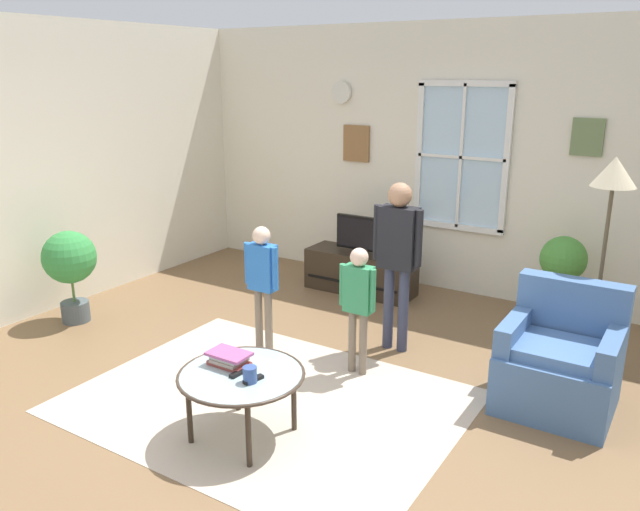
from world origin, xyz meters
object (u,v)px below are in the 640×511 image
at_px(armchair, 560,363).
at_px(cup, 250,375).
at_px(tv_stand, 361,272).
at_px(television, 361,234).
at_px(book_stack, 229,359).
at_px(person_blue_shirt, 262,274).
at_px(floor_lamp, 612,194).
at_px(person_green_shirt, 358,296).
at_px(potted_plant_by_window, 561,276).
at_px(potted_plant_corner, 70,263).
at_px(coffee_table, 241,377).
at_px(remote_near_books, 253,379).
at_px(remote_near_cup, 239,373).
at_px(person_black_shirt, 398,248).

height_order(armchair, cup, armchair).
height_order(tv_stand, television, television).
relative_size(book_stack, person_blue_shirt, 0.25).
height_order(book_stack, floor_lamp, floor_lamp).
bearing_deg(floor_lamp, person_green_shirt, -146.67).
distance_m(armchair, person_green_shirt, 1.51).
bearing_deg(potted_plant_by_window, potted_plant_corner, -148.92).
height_order(book_stack, potted_plant_corner, potted_plant_corner).
height_order(television, floor_lamp, floor_lamp).
xyz_separation_m(armchair, potted_plant_corner, (-4.21, -0.82, 0.25)).
distance_m(book_stack, person_blue_shirt, 1.21).
bearing_deg(floor_lamp, potted_plant_by_window, 117.11).
xyz_separation_m(television, floor_lamp, (2.43, -0.66, 0.78)).
distance_m(coffee_table, person_green_shirt, 1.21).
xyz_separation_m(remote_near_books, person_green_shirt, (0.07, 1.22, 0.18)).
xyz_separation_m(armchair, coffee_table, (-1.63, -1.50, 0.10)).
bearing_deg(potted_plant_by_window, person_green_shirt, -120.91).
distance_m(coffee_table, remote_near_cup, 0.04).
xyz_separation_m(tv_stand, remote_near_cup, (0.69, -2.87, 0.24)).
distance_m(tv_stand, person_green_shirt, 1.95).
distance_m(person_black_shirt, potted_plant_by_window, 1.72).
bearing_deg(tv_stand, television, -90.00).
relative_size(coffee_table, remote_near_cup, 5.83).
relative_size(cup, person_green_shirt, 0.10).
bearing_deg(remote_near_books, remote_near_cup, 171.06).
relative_size(person_green_shirt, floor_lamp, 0.60).
xyz_separation_m(remote_near_books, potted_plant_corner, (-2.71, 0.73, 0.12)).
height_order(television, remote_near_books, television).
xyz_separation_m(cup, person_green_shirt, (0.08, 1.24, 0.14)).
bearing_deg(potted_plant_corner, person_blue_shirt, 12.78).
bearing_deg(armchair, person_green_shirt, -167.23).
bearing_deg(television, potted_plant_corner, -131.10).
height_order(television, armchair, armchair).
distance_m(person_green_shirt, potted_plant_by_window, 2.17).
xyz_separation_m(tv_stand, armchair, (2.32, -1.35, 0.11)).
bearing_deg(cup, book_stack, 156.98).
bearing_deg(television, potted_plant_by_window, 5.06).
height_order(television, book_stack, television).
distance_m(cup, potted_plant_by_window, 3.31).
bearing_deg(floor_lamp, television, 164.70).
relative_size(cup, floor_lamp, 0.06).
bearing_deg(person_blue_shirt, cup, -56.05).
relative_size(person_black_shirt, potted_plant_by_window, 1.69).
bearing_deg(television, remote_near_books, -74.15).
bearing_deg(person_black_shirt, person_blue_shirt, -146.30).
relative_size(television, remote_near_cup, 4.08).
bearing_deg(armchair, cup, -134.05).
xyz_separation_m(person_black_shirt, person_blue_shirt, (-0.93, -0.62, -0.22)).
relative_size(coffee_table, floor_lamp, 0.48).
bearing_deg(remote_near_cup, cup, -18.98).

